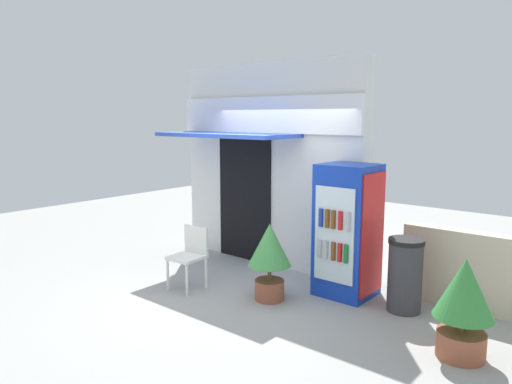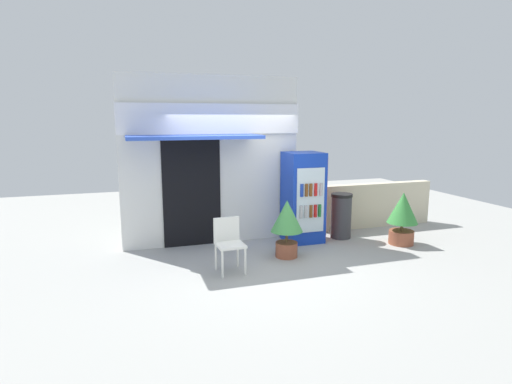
% 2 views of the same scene
% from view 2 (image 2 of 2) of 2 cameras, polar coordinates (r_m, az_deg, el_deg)
% --- Properties ---
extents(ground, '(16.00, 16.00, 0.00)m').
position_cam_2_polar(ground, '(7.16, -0.29, -9.73)').
color(ground, '#A3A39E').
extents(storefront_building, '(3.45, 1.22, 3.23)m').
position_cam_2_polar(storefront_building, '(8.07, -6.32, 4.54)').
color(storefront_building, silver).
rests_on(storefront_building, ground).
extents(drink_cooler, '(0.73, 0.74, 1.78)m').
position_cam_2_polar(drink_cooler, '(8.25, 6.54, -0.72)').
color(drink_cooler, '#1438B2').
rests_on(drink_cooler, ground).
extents(plastic_chair, '(0.45, 0.45, 0.86)m').
position_cam_2_polar(plastic_chair, '(6.68, -3.77, -6.64)').
color(plastic_chair, white).
rests_on(plastic_chair, ground).
extents(potted_plant_near_shop, '(0.57, 0.57, 1.02)m').
position_cam_2_polar(potted_plant_near_shop, '(7.31, 4.26, -4.16)').
color(potted_plant_near_shop, '#995138').
rests_on(potted_plant_near_shop, ground).
extents(potted_plant_curbside, '(0.59, 0.59, 1.02)m').
position_cam_2_polar(potted_plant_curbside, '(8.53, 19.51, -2.94)').
color(potted_plant_curbside, '#995138').
rests_on(potted_plant_curbside, ground).
extents(trash_bin, '(0.43, 0.43, 0.92)m').
position_cam_2_polar(trash_bin, '(8.67, 11.62, -3.20)').
color(trash_bin, '#38383D').
rests_on(trash_bin, ground).
extents(stone_boundary_wall, '(2.82, 0.22, 0.99)m').
position_cam_2_polar(stone_boundary_wall, '(9.76, 15.93, -1.72)').
color(stone_boundary_wall, beige).
rests_on(stone_boundary_wall, ground).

